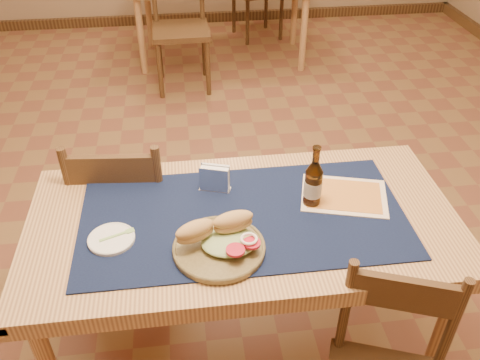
{
  "coord_description": "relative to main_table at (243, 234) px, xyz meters",
  "views": [
    {
      "loc": [
        -0.19,
        -2.22,
        1.99
      ],
      "look_at": [
        0.0,
        -0.7,
        0.85
      ],
      "focal_mm": 38.0,
      "sensor_mm": 36.0,
      "label": 1
    }
  ],
  "objects": [
    {
      "name": "main_table",
      "position": [
        0.0,
        0.0,
        0.0
      ],
      "size": [
        1.6,
        0.8,
        0.75
      ],
      "color": "tan",
      "rests_on": "ground"
    },
    {
      "name": "placemat",
      "position": [
        0.0,
        0.0,
        0.09
      ],
      "size": [
        1.2,
        0.6,
        0.01
      ],
      "primitive_type": "cube",
      "color": "#0E1934",
      "rests_on": "main_table"
    },
    {
      "name": "baseboard",
      "position": [
        0.0,
        0.8,
        -0.62
      ],
      "size": [
        6.0,
        7.0,
        0.1
      ],
      "color": "#4E351C",
      "rests_on": "ground"
    },
    {
      "name": "chair_main_far",
      "position": [
        -0.48,
        0.43,
        -0.19
      ],
      "size": [
        0.46,
        0.46,
        0.92
      ],
      "color": "#4E351C",
      "rests_on": "ground"
    },
    {
      "name": "chair_back_near",
      "position": [
        -0.17,
        2.72,
        -0.15
      ],
      "size": [
        0.46,
        0.46,
        0.99
      ],
      "color": "#4E351C",
      "rests_on": "ground"
    },
    {
      "name": "sandwich_plate",
      "position": [
        -0.1,
        -0.16,
        0.12
      ],
      "size": [
        0.32,
        0.32,
        0.12
      ],
      "color": "olive",
      "rests_on": "placemat"
    },
    {
      "name": "side_plate",
      "position": [
        -0.48,
        -0.07,
        0.1
      ],
      "size": [
        0.16,
        0.16,
        0.01
      ],
      "color": "white",
      "rests_on": "placemat"
    },
    {
      "name": "fork",
      "position": [
        -0.45,
        -0.06,
        0.1
      ],
      "size": [
        0.12,
        0.06,
        0.0
      ],
      "color": "#8DC169",
      "rests_on": "side_plate"
    },
    {
      "name": "beer_bottle",
      "position": [
        0.27,
        0.04,
        0.18
      ],
      "size": [
        0.07,
        0.07,
        0.26
      ],
      "color": "#452A0C",
      "rests_on": "placemat"
    },
    {
      "name": "napkin_holder",
      "position": [
        -0.09,
        0.18,
        0.14
      ],
      "size": [
        0.13,
        0.08,
        0.11
      ],
      "color": "silver",
      "rests_on": "placemat"
    },
    {
      "name": "menu_card",
      "position": [
        0.41,
        0.07,
        0.09
      ],
      "size": [
        0.38,
        0.32,
        0.01
      ],
      "color": "beige",
      "rests_on": "placemat"
    }
  ]
}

